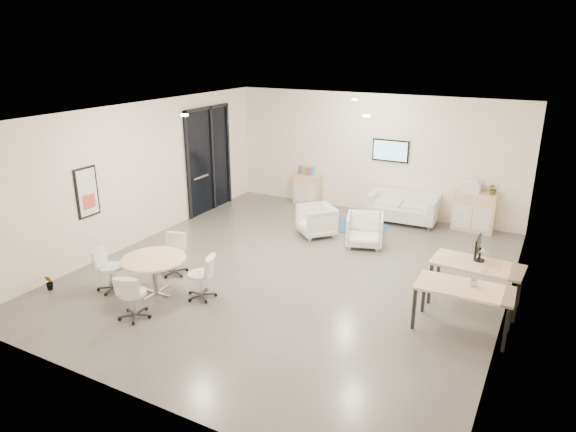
% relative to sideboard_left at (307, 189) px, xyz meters
% --- Properties ---
extents(room_shell, '(9.60, 10.60, 4.80)m').
position_rel_sideboard_left_xyz_m(room_shell, '(1.83, -4.27, 1.17)').
color(room_shell, '#575550').
rests_on(room_shell, ground).
extents(glass_door, '(0.09, 1.90, 2.85)m').
position_rel_sideboard_left_xyz_m(glass_door, '(-2.13, -1.77, 1.07)').
color(glass_door, black).
rests_on(glass_door, room_shell).
extents(artwork, '(0.05, 0.54, 1.04)m').
position_rel_sideboard_left_xyz_m(artwork, '(-2.15, -5.87, 1.12)').
color(artwork, black).
rests_on(artwork, room_shell).
extents(wall_tv, '(0.98, 0.06, 0.58)m').
position_rel_sideboard_left_xyz_m(wall_tv, '(2.33, 0.19, 1.32)').
color(wall_tv, black).
rests_on(wall_tv, room_shell).
extents(ceiling_spots, '(3.14, 4.14, 0.03)m').
position_rel_sideboard_left_xyz_m(ceiling_spots, '(1.63, -3.44, 2.75)').
color(ceiling_spots, '#FFEAC6').
rests_on(ceiling_spots, room_shell).
extents(sideboard_left, '(0.76, 0.40, 0.86)m').
position_rel_sideboard_left_xyz_m(sideboard_left, '(0.00, 0.00, 0.00)').
color(sideboard_left, '#DDB485').
rests_on(sideboard_left, room_shell).
extents(sideboard_right, '(0.99, 0.48, 0.99)m').
position_rel_sideboard_left_xyz_m(sideboard_right, '(4.61, -0.04, 0.06)').
color(sideboard_right, '#DDB485').
rests_on(sideboard_right, room_shell).
extents(books, '(0.45, 0.14, 0.22)m').
position_rel_sideboard_left_xyz_m(books, '(-0.04, 0.00, 0.54)').
color(books, red).
rests_on(books, sideboard_left).
extents(printer, '(0.44, 0.37, 0.31)m').
position_rel_sideboard_left_xyz_m(printer, '(4.48, -0.04, 0.70)').
color(printer, white).
rests_on(printer, sideboard_right).
extents(loveseat, '(1.77, 0.94, 0.65)m').
position_rel_sideboard_left_xyz_m(loveseat, '(2.88, -0.22, -0.07)').
color(loveseat, white).
rests_on(loveseat, room_shell).
extents(blue_rug, '(1.56, 1.06, 0.01)m').
position_rel_sideboard_left_xyz_m(blue_rug, '(1.97, -1.22, -0.42)').
color(blue_rug, navy).
rests_on(blue_rug, room_shell).
extents(armchair_left, '(1.09, 1.08, 0.82)m').
position_rel_sideboard_left_xyz_m(armchair_left, '(1.33, -2.20, -0.02)').
color(armchair_left, white).
rests_on(armchair_left, room_shell).
extents(armchair_right, '(1.00, 0.97, 0.83)m').
position_rel_sideboard_left_xyz_m(armchair_right, '(2.59, -2.29, -0.01)').
color(armchair_right, white).
rests_on(armchair_right, room_shell).
extents(desk_rear, '(1.57, 0.85, 0.80)m').
position_rel_sideboard_left_xyz_m(desk_rear, '(5.29, -4.01, 0.29)').
color(desk_rear, '#DDB485').
rests_on(desk_rear, room_shell).
extents(desk_front, '(1.52, 0.80, 0.78)m').
position_rel_sideboard_left_xyz_m(desk_front, '(5.25, -5.01, 0.27)').
color(desk_front, '#DDB485').
rests_on(desk_front, room_shell).
extents(monitor, '(0.20, 0.50, 0.44)m').
position_rel_sideboard_left_xyz_m(monitor, '(5.25, -3.86, 0.60)').
color(monitor, black).
rests_on(monitor, desk_rear).
extents(round_table, '(1.18, 1.18, 0.72)m').
position_rel_sideboard_left_xyz_m(round_table, '(0.00, -6.38, 0.20)').
color(round_table, '#DDB485').
rests_on(round_table, room_shell).
extents(meeting_chairs, '(2.41, 2.41, 0.82)m').
position_rel_sideboard_left_xyz_m(meeting_chairs, '(0.00, -6.38, -0.02)').
color(meeting_chairs, white).
rests_on(meeting_chairs, room_shell).
extents(plant_cabinet, '(0.35, 0.36, 0.22)m').
position_rel_sideboard_left_xyz_m(plant_cabinet, '(4.99, -0.05, 0.67)').
color(plant_cabinet, '#3F7F3F').
rests_on(plant_cabinet, sideboard_right).
extents(plant_floor, '(0.27, 0.35, 0.14)m').
position_rel_sideboard_left_xyz_m(plant_floor, '(-1.86, -7.23, -0.36)').
color(plant_floor, '#3F7F3F').
rests_on(plant_floor, room_shell).
extents(cup, '(0.13, 0.11, 0.13)m').
position_rel_sideboard_left_xyz_m(cup, '(5.36, -4.91, 0.41)').
color(cup, white).
rests_on(cup, desk_front).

